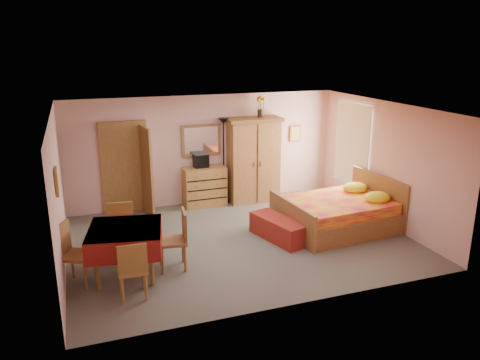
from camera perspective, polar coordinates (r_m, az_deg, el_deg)
name	(u,v)px	position (r m, az deg, el deg)	size (l,w,h in m)	color
floor	(240,240)	(9.32, 0.04, -7.35)	(6.50, 6.50, 0.00)	#615D55
ceiling	(240,109)	(8.61, 0.04, 8.69)	(6.50, 6.50, 0.00)	brown
wall_back	(205,150)	(11.19, -4.26, 3.69)	(6.50, 0.10, 2.60)	#D7A29C
wall_front	(299,223)	(6.70, 7.24, -5.23)	(6.50, 0.10, 2.60)	#D7A29C
wall_left	(58,195)	(8.42, -21.31, -1.71)	(0.10, 5.00, 2.60)	#D7A29C
wall_right	(384,163)	(10.39, 17.19, 1.99)	(0.10, 5.00, 2.60)	#D7A29C
doorway	(125,168)	(10.90, -13.85, 1.41)	(1.06, 0.12, 2.15)	#9E6B35
window	(352,145)	(11.29, 13.51, 4.17)	(0.08, 1.40, 1.95)	white
picture_left	(56,182)	(7.73, -21.47, -0.19)	(0.04, 0.32, 0.42)	orange
picture_back	(295,134)	(11.94, 6.75, 5.64)	(0.30, 0.04, 0.40)	#D8BF59
chest_of_drawers	(204,186)	(11.16, -4.35, -0.78)	(0.99, 0.50, 0.94)	#B07A3B
wall_mirror	(201,140)	(11.09, -4.76, 4.87)	(0.94, 0.05, 0.75)	silver
stereo	(201,161)	(11.02, -4.78, 2.36)	(0.33, 0.24, 0.31)	black
floor_lamp	(224,161)	(11.19, -2.00, 2.33)	(0.26, 0.26, 2.07)	black
wardrobe	(253,160)	(11.31, 1.65, 2.44)	(1.31, 0.68, 2.06)	#AE713B
sunflower_vase	(260,106)	(11.19, 2.51, 8.94)	(0.20, 0.20, 0.50)	yellow
bed	(337,205)	(9.90, 11.71, -3.00)	(2.26, 1.78, 1.05)	#C71344
bench	(278,229)	(9.33, 4.69, -5.96)	(0.48, 1.29, 0.43)	maroon
dining_table	(127,252)	(8.06, -13.66, -8.49)	(1.16, 1.16, 0.85)	maroon
chair_south	(132,269)	(7.38, -13.01, -10.47)	(0.43, 0.43, 0.95)	#A87639
chair_north	(121,233)	(8.62, -14.32, -6.28)	(0.46, 0.46, 1.01)	olive
chair_west	(77,255)	(7.96, -19.23, -8.57)	(0.47, 0.47, 1.03)	#9C6634
chair_east	(172,240)	(8.12, -8.25, -7.28)	(0.47, 0.47, 1.03)	#9C6334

